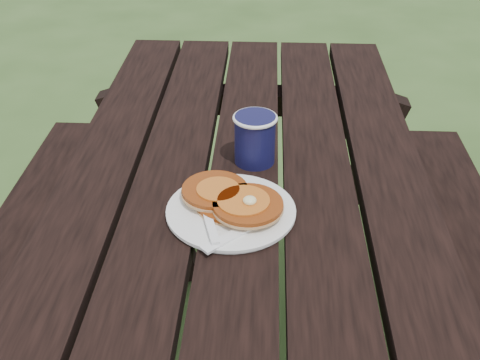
{
  "coord_description": "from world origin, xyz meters",
  "views": [
    {
      "loc": [
        0.04,
        -0.9,
        1.42
      ],
      "look_at": [
        -0.0,
        0.04,
        0.8
      ],
      "focal_mm": 45.0,
      "sensor_mm": 36.0,
      "label": 1
    }
  ],
  "objects_px": {
    "plate": "(231,212)",
    "coffee_cup": "(255,136)",
    "picnic_table": "(241,352)",
    "pancake_stack": "(232,200)"
  },
  "relations": [
    {
      "from": "picnic_table",
      "to": "coffee_cup",
      "type": "xyz_separation_m",
      "value": [
        0.02,
        0.19,
        0.44
      ]
    },
    {
      "from": "picnic_table",
      "to": "plate",
      "type": "distance_m",
      "value": 0.39
    },
    {
      "from": "picnic_table",
      "to": "coffee_cup",
      "type": "relative_size",
      "value": 16.9
    },
    {
      "from": "plate",
      "to": "pancake_stack",
      "type": "bearing_deg",
      "value": 82.16
    },
    {
      "from": "coffee_cup",
      "to": "picnic_table",
      "type": "bearing_deg",
      "value": -96.1
    },
    {
      "from": "pancake_stack",
      "to": "coffee_cup",
      "type": "xyz_separation_m",
      "value": [
        0.04,
        0.18,
        0.04
      ]
    },
    {
      "from": "plate",
      "to": "coffee_cup",
      "type": "bearing_deg",
      "value": 78.65
    },
    {
      "from": "picnic_table",
      "to": "plate",
      "type": "xyz_separation_m",
      "value": [
        -0.02,
        -0.0,
        0.39
      ]
    },
    {
      "from": "pancake_stack",
      "to": "plate",
      "type": "bearing_deg",
      "value": -97.84
    },
    {
      "from": "plate",
      "to": "pancake_stack",
      "type": "xyz_separation_m",
      "value": [
        0.0,
        0.01,
        0.02
      ]
    }
  ]
}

